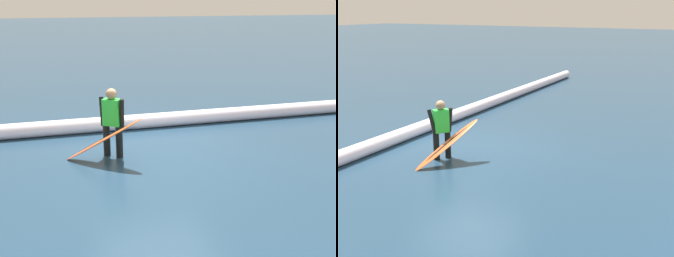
# 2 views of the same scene
# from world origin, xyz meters

# --- Properties ---
(ground_plane) EXTENTS (132.06, 132.06, 0.00)m
(ground_plane) POSITION_xyz_m (0.00, 0.00, 0.00)
(ground_plane) COLOR navy
(surfer) EXTENTS (0.44, 0.44, 1.40)m
(surfer) POSITION_xyz_m (0.87, -0.16, 0.78)
(surfer) COLOR black
(surfer) RESTS_ON ground_plane
(surfboard) EXTENTS (1.55, 1.01, 0.99)m
(surfboard) POSITION_xyz_m (1.10, 0.17, 0.47)
(surfboard) COLOR #E55926
(surfboard) RESTS_ON ground_plane
(wave_crest_foreground) EXTENTS (25.88, 0.37, 0.35)m
(wave_crest_foreground) POSITION_xyz_m (1.06, -1.91, 0.18)
(wave_crest_foreground) COLOR white
(wave_crest_foreground) RESTS_ON ground_plane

